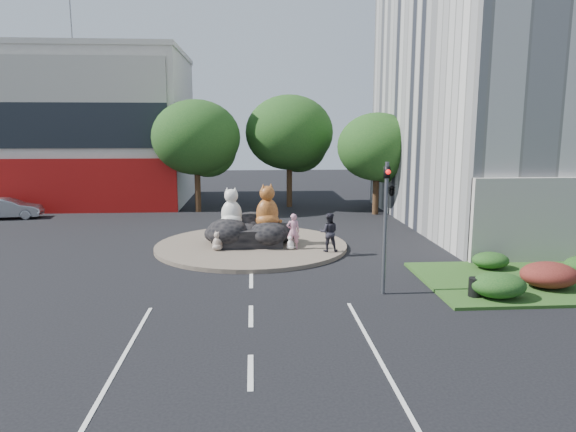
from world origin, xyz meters
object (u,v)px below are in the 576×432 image
at_px(cat_tabby, 267,206).
at_px(kitten_calico, 217,240).
at_px(cat_white, 231,207).
at_px(kitten_white, 290,242).
at_px(litter_bin, 475,287).
at_px(pedestrian_dark, 329,232).
at_px(parked_car, 9,209).
at_px(pedestrian_pink, 293,231).

relative_size(cat_tabby, kitten_calico, 2.33).
relative_size(cat_white, cat_tabby, 0.91).
relative_size(cat_tabby, kitten_white, 3.14).
distance_m(cat_white, litter_bin, 12.98).
height_order(kitten_calico, pedestrian_dark, pedestrian_dark).
distance_m(kitten_white, litter_bin, 9.74).
bearing_deg(pedestrian_dark, kitten_white, -10.34).
bearing_deg(cat_tabby, cat_white, 143.28).
relative_size(kitten_white, litter_bin, 1.05).
relative_size(pedestrian_dark, parked_car, 0.45).
xyz_separation_m(pedestrian_dark, litter_bin, (4.38, -6.92, -0.69)).
distance_m(cat_tabby, kitten_calico, 3.18).
bearing_deg(cat_tabby, parked_car, 122.25).
distance_m(cat_tabby, litter_bin, 11.53).
bearing_deg(kitten_white, kitten_calico, 136.73).
bearing_deg(kitten_calico, cat_white, 89.13).
distance_m(kitten_calico, litter_bin, 12.43).
xyz_separation_m(cat_white, parked_car, (-15.75, 9.72, -1.44)).
relative_size(cat_tabby, litter_bin, 3.30).
relative_size(cat_white, litter_bin, 3.01).
relative_size(cat_white, pedestrian_dark, 1.09).
height_order(pedestrian_dark, parked_car, pedestrian_dark).
xyz_separation_m(pedestrian_pink, pedestrian_dark, (1.70, -0.65, 0.06)).
xyz_separation_m(kitten_calico, parked_car, (-15.08, 11.16, 0.01)).
bearing_deg(kitten_calico, cat_tabby, 48.62).
bearing_deg(cat_tabby, kitten_white, -75.76).
height_order(kitten_calico, pedestrian_pink, pedestrian_pink).
height_order(kitten_calico, litter_bin, kitten_calico).
distance_m(kitten_white, pedestrian_pink, 0.56).
distance_m(cat_tabby, kitten_white, 2.36).
distance_m(cat_white, pedestrian_pink, 3.59).
xyz_separation_m(cat_white, kitten_calico, (-0.67, -1.44, -1.45)).
height_order(cat_tabby, parked_car, cat_tabby).
bearing_deg(kitten_white, parked_car, 106.75).
relative_size(kitten_calico, pedestrian_pink, 0.55).
height_order(cat_white, kitten_white, cat_white).
bearing_deg(litter_bin, parked_car, 143.13).
distance_m(pedestrian_pink, litter_bin, 9.73).
relative_size(cat_white, parked_car, 0.49).
distance_m(cat_white, kitten_calico, 2.15).
relative_size(kitten_calico, pedestrian_dark, 0.51).
xyz_separation_m(kitten_white, pedestrian_pink, (0.15, 0.08, 0.54)).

